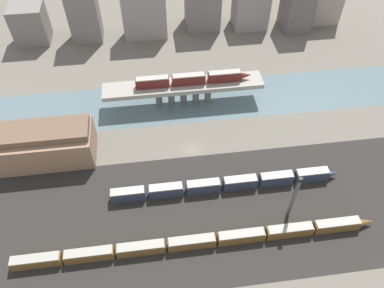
{
  "coord_description": "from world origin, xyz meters",
  "views": [
    {
      "loc": [
        -9.9,
        -77.02,
        90.49
      ],
      "look_at": [
        0.0,
        -0.66,
        3.26
      ],
      "focal_mm": 35.0,
      "sensor_mm": 36.0,
      "label": 1
    }
  ],
  "objects_px": {
    "train_yard_near": "(197,242)",
    "signal_tower": "(294,198)",
    "train_yard_mid": "(225,184)",
    "train_on_bridge": "(192,79)",
    "warehouse_building": "(45,144)"
  },
  "relations": [
    {
      "from": "train_yard_near",
      "to": "warehouse_building",
      "type": "distance_m",
      "value": 54.87
    },
    {
      "from": "train_yard_mid",
      "to": "signal_tower",
      "type": "xyz_separation_m",
      "value": [
        15.56,
        -10.93,
        6.37
      ]
    },
    {
      "from": "signal_tower",
      "to": "train_on_bridge",
      "type": "bearing_deg",
      "value": 112.08
    },
    {
      "from": "train_on_bridge",
      "to": "signal_tower",
      "type": "relative_size",
      "value": 2.36
    },
    {
      "from": "train_on_bridge",
      "to": "signal_tower",
      "type": "height_order",
      "value": "signal_tower"
    },
    {
      "from": "train_yard_near",
      "to": "warehouse_building",
      "type": "height_order",
      "value": "warehouse_building"
    },
    {
      "from": "train_yard_near",
      "to": "signal_tower",
      "type": "bearing_deg",
      "value": 12.37
    },
    {
      "from": "signal_tower",
      "to": "train_yard_near",
      "type": "bearing_deg",
      "value": -167.63
    },
    {
      "from": "warehouse_building",
      "to": "train_yard_mid",
      "type": "bearing_deg",
      "value": -20.08
    },
    {
      "from": "warehouse_building",
      "to": "signal_tower",
      "type": "height_order",
      "value": "signal_tower"
    },
    {
      "from": "train_on_bridge",
      "to": "signal_tower",
      "type": "xyz_separation_m",
      "value": [
        20.17,
        -49.74,
        -1.66
      ]
    },
    {
      "from": "train_on_bridge",
      "to": "train_yard_mid",
      "type": "relative_size",
      "value": 0.6
    },
    {
      "from": "train_yard_near",
      "to": "signal_tower",
      "type": "distance_m",
      "value": 27.53
    },
    {
      "from": "train_yard_near",
      "to": "train_yard_mid",
      "type": "relative_size",
      "value": 1.41
    },
    {
      "from": "train_on_bridge",
      "to": "signal_tower",
      "type": "distance_m",
      "value": 53.7
    }
  ]
}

